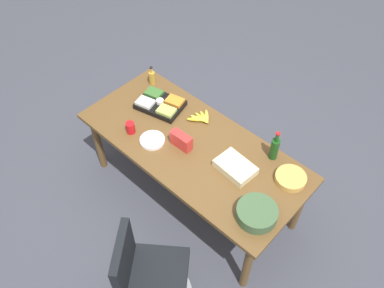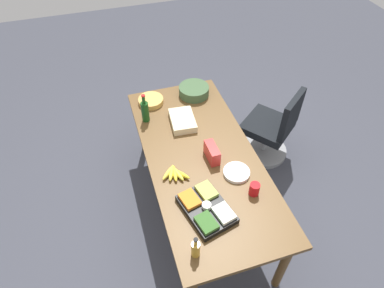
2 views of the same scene
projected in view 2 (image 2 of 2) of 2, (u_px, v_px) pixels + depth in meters
ground_plane at (200, 205)px, 3.43m from camera, size 10.00×10.00×0.00m
conference_table at (201, 161)px, 2.94m from camera, size 2.08×0.93×0.77m
office_chair at (271, 132)px, 3.69m from camera, size 0.67×0.67×0.90m
red_solo_cup at (254, 189)px, 2.56m from camera, size 0.09×0.09×0.11m
veggie_tray at (206, 208)px, 2.46m from camera, size 0.48×0.39×0.09m
sheet_cake at (183, 120)px, 3.14m from camera, size 0.34×0.25×0.07m
dressing_bottle at (196, 249)px, 2.20m from camera, size 0.08×0.08×0.20m
banana_bunch at (175, 173)px, 2.71m from camera, size 0.20×0.24×0.04m
paper_plate_stack at (236, 172)px, 2.73m from camera, size 0.25×0.25×0.03m
chip_bowl at (151, 101)px, 3.37m from camera, size 0.26×0.26×0.05m
salad_bowl at (194, 91)px, 3.45m from camera, size 0.37×0.37×0.10m
wine_bottle at (145, 111)px, 3.12m from camera, size 0.08×0.08×0.30m
chip_bag_red at (212, 153)px, 2.81m from camera, size 0.20×0.08×0.14m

